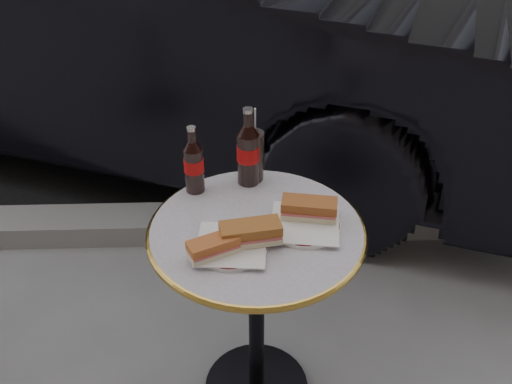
{
  "coord_description": "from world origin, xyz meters",
  "views": [
    {
      "loc": [
        -0.04,
        -1.26,
        1.73
      ],
      "look_at": [
        0.0,
        0.05,
        0.82
      ],
      "focal_mm": 40.0,
      "sensor_mm": 36.0,
      "label": 1
    }
  ],
  "objects_px": {
    "plate_left": "(231,247)",
    "parked_car": "(133,6)",
    "cola_bottle_left": "(193,160)",
    "bistro_table": "(257,318)",
    "plate_right": "(305,225)",
    "cola_bottle_right": "(248,147)",
    "cola_glass": "(251,156)"
  },
  "relations": [
    {
      "from": "plate_right",
      "to": "cola_bottle_right",
      "type": "bearing_deg",
      "value": 123.07
    },
    {
      "from": "bistro_table",
      "to": "parked_car",
      "type": "height_order",
      "value": "parked_car"
    },
    {
      "from": "cola_bottle_right",
      "to": "cola_glass",
      "type": "bearing_deg",
      "value": 64.3
    },
    {
      "from": "cola_glass",
      "to": "parked_car",
      "type": "bearing_deg",
      "value": 110.04
    },
    {
      "from": "bistro_table",
      "to": "cola_glass",
      "type": "height_order",
      "value": "cola_glass"
    },
    {
      "from": "cola_bottle_left",
      "to": "cola_glass",
      "type": "bearing_deg",
      "value": 18.97
    },
    {
      "from": "plate_right",
      "to": "cola_bottle_left",
      "type": "height_order",
      "value": "cola_bottle_left"
    },
    {
      "from": "plate_left",
      "to": "cola_bottle_right",
      "type": "distance_m",
      "value": 0.35
    },
    {
      "from": "bistro_table",
      "to": "plate_left",
      "type": "xyz_separation_m",
      "value": [
        -0.07,
        -0.09,
        0.37
      ]
    },
    {
      "from": "bistro_table",
      "to": "cola_bottle_right",
      "type": "distance_m",
      "value": 0.55
    },
    {
      "from": "plate_left",
      "to": "plate_right",
      "type": "xyz_separation_m",
      "value": [
        0.21,
        0.08,
        0.0
      ]
    },
    {
      "from": "plate_right",
      "to": "bistro_table",
      "type": "bearing_deg",
      "value": 179.41
    },
    {
      "from": "plate_right",
      "to": "parked_car",
      "type": "distance_m",
      "value": 2.07
    },
    {
      "from": "bistro_table",
      "to": "plate_left",
      "type": "height_order",
      "value": "plate_left"
    },
    {
      "from": "cola_bottle_right",
      "to": "parked_car",
      "type": "bearing_deg",
      "value": 109.53
    },
    {
      "from": "cola_bottle_right",
      "to": "bistro_table",
      "type": "bearing_deg",
      "value": -85.71
    },
    {
      "from": "plate_right",
      "to": "cola_bottle_left",
      "type": "xyz_separation_m",
      "value": [
        -0.32,
        0.2,
        0.1
      ]
    },
    {
      "from": "cola_bottle_left",
      "to": "plate_left",
      "type": "bearing_deg",
      "value": -68.38
    },
    {
      "from": "bistro_table",
      "to": "cola_bottle_left",
      "type": "relative_size",
      "value": 3.34
    },
    {
      "from": "plate_left",
      "to": "cola_bottle_right",
      "type": "bearing_deg",
      "value": 80.59
    },
    {
      "from": "parked_car",
      "to": "cola_glass",
      "type": "bearing_deg",
      "value": -139.96
    },
    {
      "from": "parked_car",
      "to": "cola_bottle_left",
      "type": "bearing_deg",
      "value": -145.86
    },
    {
      "from": "bistro_table",
      "to": "cola_bottle_right",
      "type": "relative_size",
      "value": 2.86
    },
    {
      "from": "bistro_table",
      "to": "cola_glass",
      "type": "bearing_deg",
      "value": 91.78
    },
    {
      "from": "cola_bottle_left",
      "to": "parked_car",
      "type": "bearing_deg",
      "value": 104.14
    },
    {
      "from": "cola_glass",
      "to": "parked_car",
      "type": "relative_size",
      "value": 0.03
    },
    {
      "from": "plate_left",
      "to": "cola_bottle_right",
      "type": "xyz_separation_m",
      "value": [
        0.05,
        0.32,
        0.12
      ]
    },
    {
      "from": "plate_right",
      "to": "cola_bottle_right",
      "type": "height_order",
      "value": "cola_bottle_right"
    },
    {
      "from": "parked_car",
      "to": "cola_bottle_right",
      "type": "bearing_deg",
      "value": -140.46
    },
    {
      "from": "plate_left",
      "to": "parked_car",
      "type": "height_order",
      "value": "parked_car"
    },
    {
      "from": "cola_bottle_right",
      "to": "parked_car",
      "type": "distance_m",
      "value": 1.8
    },
    {
      "from": "plate_left",
      "to": "parked_car",
      "type": "xyz_separation_m",
      "value": [
        -0.55,
        2.01,
        0.04
      ]
    }
  ]
}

